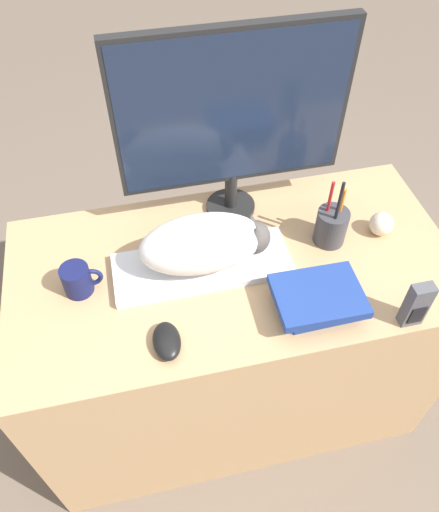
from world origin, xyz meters
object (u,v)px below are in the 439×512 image
at_px(computer_mouse, 167,341).
at_px(pen_cup, 331,226).
at_px(monitor, 233,115).
at_px(book_stack, 320,300).
at_px(coffee_mug, 78,280).
at_px(baseball, 381,224).
at_px(phone, 416,305).
at_px(keyboard, 202,266).
at_px(cat, 207,243).

relative_size(computer_mouse, pen_cup, 0.47).
xyz_separation_m(monitor, book_stack, (0.13, -0.41, -0.29)).
relative_size(monitor, coffee_mug, 5.87).
bearing_deg(coffee_mug, pen_cup, 2.12).
relative_size(baseball, phone, 0.50).
relative_size(monitor, baseball, 8.90).
bearing_deg(keyboard, computer_mouse, -121.14).
height_order(computer_mouse, pen_cup, pen_cup).
bearing_deg(baseball, keyboard, -177.74).
relative_size(keyboard, monitor, 0.78).
relative_size(pen_cup, baseball, 3.32).
relative_size(pen_cup, book_stack, 1.04).
distance_m(pen_cup, phone, 0.32).
height_order(computer_mouse, phone, phone).
distance_m(keyboard, book_stack, 0.32).
height_order(keyboard, phone, phone).
bearing_deg(book_stack, cat, 141.68).
height_order(keyboard, monitor, monitor).
bearing_deg(keyboard, monitor, 58.34).
xyz_separation_m(baseball, phone, (-0.06, -0.30, 0.03)).
height_order(keyboard, cat, cat).
bearing_deg(computer_mouse, pen_cup, 25.67).
relative_size(coffee_mug, baseball, 1.52).
bearing_deg(baseball, pen_cup, 178.10).
height_order(cat, computer_mouse, cat).
bearing_deg(pen_cup, coffee_mug, -177.88).
distance_m(phone, book_stack, 0.23).
xyz_separation_m(coffee_mug, baseball, (0.85, 0.02, -0.01)).
height_order(coffee_mug, phone, phone).
xyz_separation_m(computer_mouse, baseball, (0.65, 0.24, 0.02)).
bearing_deg(coffee_mug, monitor, 24.97).
relative_size(monitor, computer_mouse, 5.65).
relative_size(baseball, book_stack, 0.31).
bearing_deg(coffee_mug, keyboard, -0.01).
distance_m(cat, pen_cup, 0.36).
xyz_separation_m(computer_mouse, phone, (0.60, -0.06, 0.05)).
height_order(cat, book_stack, cat).
bearing_deg(computer_mouse, baseball, 19.80).
bearing_deg(pen_cup, cat, -175.88).
xyz_separation_m(pen_cup, baseball, (0.15, -0.01, -0.02)).
relative_size(monitor, book_stack, 2.78).
distance_m(monitor, phone, 0.65).
bearing_deg(keyboard, coffee_mug, 179.99).
distance_m(keyboard, phone, 0.55).
distance_m(keyboard, baseball, 0.52).
height_order(baseball, book_stack, same).
bearing_deg(computer_mouse, book_stack, 3.00).
height_order(pen_cup, phone, pen_cup).
distance_m(cat, book_stack, 0.32).
bearing_deg(pen_cup, computer_mouse, -154.33).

